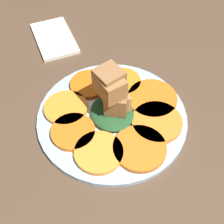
{
  "coord_description": "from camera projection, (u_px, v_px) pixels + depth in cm",
  "views": [
    {
      "loc": [
        -32.9,
        13.2,
        48.93
      ],
      "look_at": [
        0.0,
        0.0,
        4.1
      ],
      "focal_mm": 50.0,
      "sensor_mm": 36.0,
      "label": 1
    }
  ],
  "objects": [
    {
      "name": "carrot_slice_5",
      "position": [
        123.0,
        82.0,
        0.63
      ],
      "size": [
        7.28,
        7.28,
        0.9
      ],
      "primitive_type": "cylinder",
      "color": "orange",
      "rests_on": "plate"
    },
    {
      "name": "carrot_slice_0",
      "position": [
        73.0,
        132.0,
        0.55
      ],
      "size": [
        7.92,
        7.92,
        0.9
      ],
      "primitive_type": "cylinder",
      "color": "orange",
      "rests_on": "plate"
    },
    {
      "name": "carrot_slice_6",
      "position": [
        89.0,
        84.0,
        0.62
      ],
      "size": [
        7.5,
        7.5,
        0.9
      ],
      "primitive_type": "cylinder",
      "color": "#D56014",
      "rests_on": "plate"
    },
    {
      "name": "carrot_slice_4",
      "position": [
        152.0,
        99.0,
        0.6
      ],
      "size": [
        9.62,
        9.62,
        0.9
      ],
      "primitive_type": "cylinder",
      "color": "orange",
      "rests_on": "plate"
    },
    {
      "name": "table_slab",
      "position": [
        112.0,
        122.0,
        0.6
      ],
      "size": [
        120.0,
        120.0,
        2.0
      ],
      "primitive_type": "cube",
      "color": "#4C3828",
      "rests_on": "ground"
    },
    {
      "name": "fork",
      "position": [
        142.0,
        108.0,
        0.59
      ],
      "size": [
        17.46,
        2.96,
        0.4
      ],
      "rotation": [
        0.0,
        0.0,
        -0.07
      ],
      "color": "silver",
      "rests_on": "plate"
    },
    {
      "name": "carrot_slice_3",
      "position": [
        157.0,
        122.0,
        0.56
      ],
      "size": [
        9.22,
        9.22,
        0.9
      ],
      "primitive_type": "cylinder",
      "color": "orange",
      "rests_on": "plate"
    },
    {
      "name": "center_pile",
      "position": [
        113.0,
        99.0,
        0.55
      ],
      "size": [
        8.83,
        7.95,
        10.12
      ],
      "color": "#1E4723",
      "rests_on": "plate"
    },
    {
      "name": "napkin",
      "position": [
        54.0,
        38.0,
        0.73
      ],
      "size": [
        13.85,
        8.31,
        0.8
      ],
      "color": "silver",
      "rests_on": "table_slab"
    },
    {
      "name": "plate",
      "position": [
        112.0,
        117.0,
        0.58
      ],
      "size": [
        27.93,
        27.93,
        1.05
      ],
      "color": "#99B7D1",
      "rests_on": "table_slab"
    },
    {
      "name": "carrot_slice_2",
      "position": [
        140.0,
        148.0,
        0.53
      ],
      "size": [
        9.23,
        9.23,
        0.9
      ],
      "primitive_type": "cylinder",
      "color": "orange",
      "rests_on": "plate"
    },
    {
      "name": "carrot_slice_1",
      "position": [
        99.0,
        152.0,
        0.52
      ],
      "size": [
        8.36,
        8.36,
        0.9
      ],
      "primitive_type": "cylinder",
      "color": "orange",
      "rests_on": "plate"
    },
    {
      "name": "carrot_slice_7",
      "position": [
        66.0,
        108.0,
        0.58
      ],
      "size": [
        8.23,
        8.23,
        0.9
      ],
      "primitive_type": "cylinder",
      "color": "orange",
      "rests_on": "plate"
    }
  ]
}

